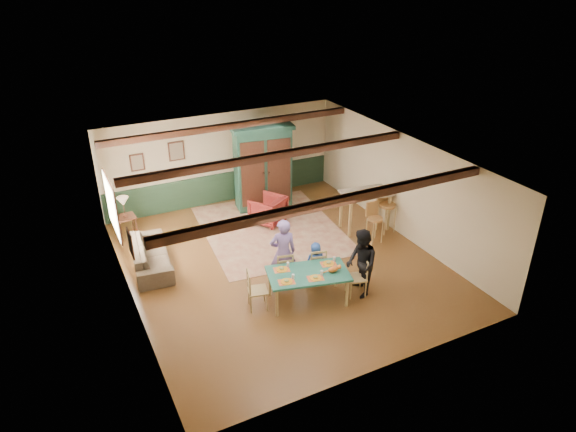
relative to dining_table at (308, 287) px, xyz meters
name	(u,v)px	position (x,y,z in m)	size (l,w,h in m)	color
floor	(281,263)	(0.15, 1.62, -0.35)	(8.00, 8.00, 0.00)	#583518
wall_back	(221,159)	(0.15, 5.62, 1.00)	(7.00, 0.02, 2.70)	beige
wall_left	(126,247)	(-3.35, 1.62, 1.00)	(0.02, 8.00, 2.70)	beige
wall_right	(403,186)	(3.65, 1.62, 1.00)	(0.02, 8.00, 2.70)	beige
ceiling	(280,158)	(0.15, 1.62, 2.35)	(7.00, 8.00, 0.02)	silver
wainscot_back	(223,187)	(0.15, 5.60, 0.10)	(6.95, 0.03, 0.90)	#1A301F
ceiling_beam_front	(335,202)	(0.15, -0.68, 2.26)	(6.95, 0.16, 0.16)	black
ceiling_beam_mid	(273,156)	(0.15, 2.02, 2.26)	(6.95, 0.16, 0.16)	black
ceiling_beam_back	(231,126)	(0.15, 4.62, 2.26)	(6.95, 0.16, 0.16)	black
window_left	(111,206)	(-3.32, 3.32, 1.20)	(0.06, 1.60, 1.30)	white
picture_left_wall	(131,243)	(-3.32, 1.02, 1.40)	(0.04, 0.42, 0.52)	gray
picture_back_a	(176,151)	(-1.15, 5.59, 1.45)	(0.45, 0.04, 0.55)	gray
picture_back_b	(137,162)	(-2.25, 5.59, 1.30)	(0.38, 0.04, 0.48)	gray
dining_table	(308,287)	(0.00, 0.00, 0.00)	(1.69, 0.94, 0.70)	#1F624F
dining_chair_far_left	(284,268)	(-0.20, 0.75, 0.09)	(0.39, 0.41, 0.89)	#A68853
dining_chair_far_right	(316,264)	(0.53, 0.57, 0.09)	(0.39, 0.41, 0.89)	#A68853
dining_chair_end_left	(258,290)	(-1.05, 0.26, 0.09)	(0.39, 0.41, 0.89)	#A68853
dining_chair_end_right	(356,277)	(1.05, -0.26, 0.09)	(0.39, 0.41, 0.89)	#A68853
person_man	(283,253)	(-0.18, 0.82, 0.46)	(0.59, 0.39, 1.62)	#7F63AA
person_woman	(361,263)	(1.14, -0.28, 0.42)	(0.75, 0.59, 1.55)	black
person_child	(316,262)	(0.54, 0.64, 0.12)	(0.46, 0.30, 0.94)	#274C9D
cat	(333,269)	(0.48, -0.21, 0.44)	(0.34, 0.13, 0.17)	orange
place_setting_near_left	(286,280)	(-0.56, -0.10, 0.41)	(0.38, 0.28, 0.11)	orange
place_setting_near_center	(315,276)	(0.03, -0.25, 0.41)	(0.38, 0.28, 0.11)	orange
place_setting_far_left	(282,268)	(-0.45, 0.35, 0.41)	(0.38, 0.28, 0.11)	orange
place_setting_far_right	(329,262)	(0.56, 0.10, 0.41)	(0.38, 0.28, 0.11)	orange
area_rug	(271,229)	(0.65, 3.30, -0.35)	(3.50, 4.15, 0.01)	beige
armoire	(263,167)	(1.08, 4.72, 0.88)	(1.75, 0.70, 2.47)	#143227
armchair	(268,210)	(0.76, 3.70, 0.03)	(0.82, 0.85, 0.77)	#4B0F11
sofa	(151,255)	(-2.67, 2.88, -0.05)	(2.10, 0.82, 0.61)	#423629
end_table	(127,226)	(-2.89, 4.62, -0.06)	(0.48, 0.48, 0.59)	black
table_lamp	(124,207)	(-2.89, 4.62, 0.51)	(0.30, 0.30, 0.54)	tan
counter_table	(365,210)	(2.95, 2.23, 0.19)	(1.30, 0.76, 1.08)	#C4B098
bar_stool_left	(375,223)	(2.76, 1.49, 0.19)	(0.38, 0.42, 1.08)	#AD7A43
bar_stool_right	(387,210)	(3.38, 1.83, 0.27)	(0.44, 0.48, 1.24)	#AD7A43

